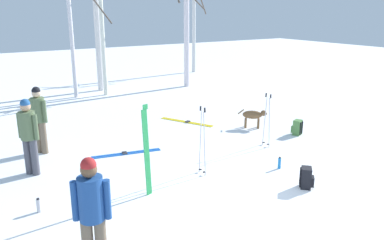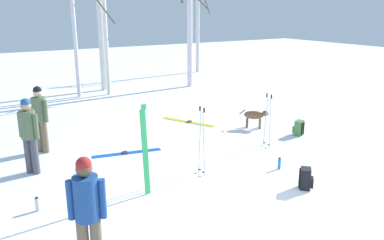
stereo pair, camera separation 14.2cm
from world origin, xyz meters
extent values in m
plane|color=white|center=(0.00, 0.00, 0.00)|extent=(60.00, 60.00, 0.00)
cylinder|color=#72604C|center=(-3.09, 4.72, 0.41)|extent=(0.16, 0.16, 0.82)
cylinder|color=#72604C|center=(-2.99, 4.56, 0.41)|extent=(0.16, 0.16, 0.82)
cylinder|color=#566B47|center=(-3.04, 4.64, 1.13)|extent=(0.34, 0.34, 0.62)
sphere|color=beige|center=(-3.04, 4.64, 1.55)|extent=(0.22, 0.22, 0.22)
sphere|color=black|center=(-3.04, 4.64, 1.61)|extent=(0.21, 0.21, 0.21)
cylinder|color=#566B47|center=(-3.15, 4.82, 1.11)|extent=(0.10, 0.10, 0.56)
cylinder|color=#566B47|center=(-2.92, 4.46, 1.11)|extent=(0.10, 0.10, 0.56)
cylinder|color=#4C4C56|center=(-3.46, 3.29, 0.41)|extent=(0.16, 0.16, 0.82)
cylinder|color=#4C4C56|center=(-3.57, 3.43, 0.41)|extent=(0.16, 0.16, 0.82)
cylinder|color=#566B47|center=(-3.51, 3.36, 1.13)|extent=(0.34, 0.34, 0.62)
sphere|color=tan|center=(-3.51, 3.36, 1.55)|extent=(0.22, 0.22, 0.22)
sphere|color=#265999|center=(-3.51, 3.36, 1.61)|extent=(0.21, 0.21, 0.21)
cylinder|color=#566B47|center=(-3.38, 3.20, 1.11)|extent=(0.10, 0.10, 0.56)
cylinder|color=#566B47|center=(-3.64, 3.52, 1.11)|extent=(0.10, 0.10, 0.56)
cylinder|color=#1E478C|center=(-3.44, -0.67, 1.13)|extent=(0.34, 0.34, 0.62)
sphere|color=brown|center=(-3.44, -0.67, 1.55)|extent=(0.22, 0.22, 0.22)
sphere|color=#B22626|center=(-3.44, -0.67, 1.61)|extent=(0.21, 0.21, 0.21)
cylinder|color=#1E478C|center=(-3.63, -0.58, 1.11)|extent=(0.10, 0.10, 0.56)
cylinder|color=#1E478C|center=(-3.26, -0.77, 1.11)|extent=(0.10, 0.10, 0.56)
ellipsoid|color=brown|center=(2.94, 3.48, 0.41)|extent=(0.59, 0.56, 0.26)
sphere|color=brown|center=(3.19, 3.25, 0.48)|extent=(0.18, 0.18, 0.18)
ellipsoid|color=brown|center=(3.23, 3.21, 0.46)|extent=(0.11, 0.11, 0.06)
cylinder|color=brown|center=(2.67, 3.71, 0.49)|extent=(0.17, 0.15, 0.17)
cylinder|color=brown|center=(3.13, 3.40, 0.14)|extent=(0.07, 0.07, 0.28)
cylinder|color=brown|center=(3.03, 3.29, 0.14)|extent=(0.07, 0.07, 0.28)
cylinder|color=brown|center=(2.84, 3.66, 0.14)|extent=(0.07, 0.07, 0.28)
cylinder|color=brown|center=(2.74, 3.55, 0.14)|extent=(0.07, 0.07, 0.28)
cube|color=green|center=(-1.82, 1.06, 0.88)|extent=(0.14, 0.06, 1.76)
cube|color=green|center=(-1.82, 1.06, 1.80)|extent=(0.06, 0.03, 0.10)
cube|color=green|center=(-1.76, 1.08, 0.88)|extent=(0.14, 0.06, 1.76)
cube|color=green|center=(-1.76, 1.08, 1.80)|extent=(0.06, 0.03, 0.10)
cube|color=yellow|center=(1.48, 5.03, 0.01)|extent=(0.92, 1.75, 0.02)
cube|color=#333338|center=(1.50, 4.99, 0.03)|extent=(0.11, 0.14, 0.03)
cube|color=yellow|center=(1.57, 5.08, 0.01)|extent=(0.92, 1.75, 0.02)
cube|color=#333338|center=(1.59, 5.03, 0.03)|extent=(0.11, 0.14, 0.03)
cube|color=blue|center=(-1.24, 3.47, 0.01)|extent=(1.73, 0.41, 0.02)
cube|color=#333338|center=(-1.29, 3.48, 0.03)|extent=(0.13, 0.09, 0.03)
cube|color=blue|center=(-1.26, 3.37, 0.01)|extent=(1.73, 0.41, 0.02)
cube|color=#333338|center=(-1.31, 3.38, 0.03)|extent=(0.13, 0.09, 0.03)
cylinder|color=#B2B2BC|center=(2.15, 2.07, 0.66)|extent=(0.02, 0.10, 1.33)
cylinder|color=black|center=(2.15, 2.07, 1.38)|extent=(0.04, 0.04, 0.10)
cylinder|color=black|center=(2.15, 2.07, 0.07)|extent=(0.07, 0.07, 0.01)
cylinder|color=#B2B2BC|center=(2.15, 1.90, 0.66)|extent=(0.02, 0.10, 1.33)
cylinder|color=black|center=(2.15, 1.90, 1.38)|extent=(0.04, 0.04, 0.10)
cylinder|color=black|center=(2.15, 1.90, 0.07)|extent=(0.07, 0.07, 0.01)
cylinder|color=#B2B2BC|center=(-0.31, 1.44, 0.72)|extent=(0.02, 0.11, 1.44)
cylinder|color=black|center=(-0.31, 1.44, 1.49)|extent=(0.04, 0.04, 0.10)
cylinder|color=black|center=(-0.31, 1.44, 0.07)|extent=(0.07, 0.07, 0.01)
cylinder|color=#B2B2BC|center=(-0.31, 1.28, 0.72)|extent=(0.02, 0.11, 1.44)
cylinder|color=black|center=(-0.31, 1.28, 1.49)|extent=(0.04, 0.04, 0.10)
cylinder|color=black|center=(-0.31, 1.28, 0.07)|extent=(0.07, 0.07, 0.01)
cube|color=#4C7F3F|center=(3.59, 2.23, 0.22)|extent=(0.32, 0.29, 0.44)
cube|color=#4C7F3F|center=(3.54, 2.35, 0.15)|extent=(0.20, 0.13, 0.20)
cube|color=black|center=(3.70, 2.15, 0.22)|extent=(0.04, 0.04, 0.37)
cube|color=black|center=(3.57, 2.09, 0.22)|extent=(0.04, 0.04, 0.37)
cube|color=black|center=(1.10, -0.36, 0.22)|extent=(0.33, 0.33, 0.44)
cube|color=black|center=(1.19, -0.45, 0.15)|extent=(0.18, 0.18, 0.20)
cube|color=black|center=(0.97, -0.33, 0.22)|extent=(0.04, 0.04, 0.37)
cube|color=black|center=(1.07, -0.23, 0.22)|extent=(0.04, 0.04, 0.37)
cylinder|color=silver|center=(-3.77, 1.51, 0.12)|extent=(0.08, 0.08, 0.25)
cylinder|color=black|center=(-3.77, 1.51, 0.26)|extent=(0.05, 0.05, 0.02)
cylinder|color=#1E72BF|center=(1.35, 0.66, 0.13)|extent=(0.07, 0.07, 0.26)
cylinder|color=black|center=(1.35, 0.66, 0.27)|extent=(0.05, 0.05, 0.02)
cylinder|color=silver|center=(0.79, 10.42, 2.64)|extent=(0.18, 0.18, 5.28)
cylinder|color=brown|center=(0.58, 10.01, 3.60)|extent=(0.89, 0.51, 1.32)
cylinder|color=silver|center=(0.96, 11.48, 2.90)|extent=(0.26, 0.26, 5.81)
cylinder|color=silver|center=(4.69, 10.22, 2.62)|extent=(0.24, 0.24, 5.24)
cylinder|color=silver|center=(7.29, 13.70, 2.67)|extent=(0.20, 0.20, 5.34)
cylinder|color=brown|center=(7.55, 13.27, 3.82)|extent=(0.94, 0.60, 1.23)
camera|label=1|loc=(-4.82, -5.39, 3.57)|focal=36.82mm
camera|label=2|loc=(-4.70, -5.47, 3.57)|focal=36.82mm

